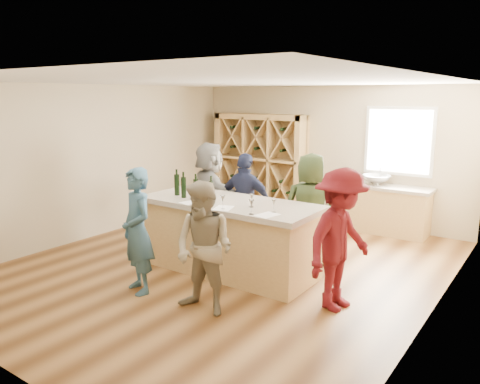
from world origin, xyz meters
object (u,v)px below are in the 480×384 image
Objects in this scene: tasting_counter_base at (229,239)px; person_far_left at (210,192)px; wine_bottle_d at (196,191)px; wine_bottle_b at (184,187)px; person_near_right at (204,249)px; person_far_mid at (246,203)px; wine_bottle_a at (177,185)px; wine_rack at (260,163)px; sink at (376,180)px; person_near_left at (137,231)px; wine_bottle_c at (196,189)px; wine_bottle_e at (211,191)px; person_server at (340,240)px; person_far_right at (310,209)px.

tasting_counter_base is 1.60m from person_far_left.
wine_bottle_b is at bearing 173.07° from wine_bottle_d.
tasting_counter_base is 1.61× the size of person_near_right.
wine_bottle_a is at bearing 50.69° from person_far_mid.
sink is at bearing -1.49° from wine_rack.
tasting_counter_base is 1.45m from person_near_left.
wine_bottle_c is 1.35m from person_far_left.
wine_bottle_e is at bearing -143.93° from tasting_counter_base.
sink is at bearing 22.55° from person_server.
person_far_mid is at bearing -62.09° from wine_rack.
person_far_left is at bearing -133.63° from sink.
wine_rack reaches higher than wine_bottle_a.
person_server reaches higher than person_near_right.
wine_bottle_a is 0.20× the size of person_far_mid.
person_server reaches higher than wine_bottle_e.
person_far_left reaches higher than wine_bottle_b.
sink is (2.70, -0.07, -0.09)m from wine_rack.
wine_bottle_b is 1.35m from person_far_left.
person_far_right reaches higher than wine_bottle_e.
wine_bottle_c is 1.03× the size of wine_bottle_d.
person_near_left is 1.01× the size of person_far_mid.
person_far_left is (-0.27, 1.15, -0.34)m from wine_bottle_a.
wine_rack is 3.75m from wine_bottle_b.
wine_bottle_b is at bearing 10.27° from person_far_right.
wine_bottle_d is 0.17× the size of person_near_right.
person_near_left is (-0.12, -1.06, -0.38)m from wine_bottle_d.
person_far_left reaches higher than wine_bottle_c.
sink is 3.23m from person_far_left.
person_server is at bearing -7.35° from tasting_counter_base.
wine_bottle_d is at bearing -48.86° from wine_bottle_c.
person_near_left is at bearing -96.34° from wine_bottle_d.
wine_bottle_e is at bearing 6.39° from wine_bottle_b.
wine_bottle_d is at bearing -112.43° from sink.
wine_bottle_d reaches higher than tasting_counter_base.
wine_bottle_a is 1.13× the size of wine_bottle_c.
person_far_right is (0.26, 2.26, 0.07)m from person_near_right.
wine_rack is 1.26× the size of person_far_right.
wine_bottle_d is 0.17× the size of person_near_left.
sink is 2.84m from person_far_mid.
wine_bottle_d is 1.79m from person_far_right.
person_far_left reaches higher than wine_bottle_a.
person_near_left is 2.63m from person_server.
person_near_right is at bearing -37.88° from wine_bottle_a.
person_server is at bearing 45.47° from person_near_left.
sink is 0.30× the size of person_far_left.
wine_bottle_b is 0.18× the size of person_far_right.
wine_bottle_e is (1.44, -3.57, 0.13)m from wine_rack.
person_far_left reaches higher than person_far_right.
wine_rack is 3.63m from wine_bottle_a.
person_near_left is (-1.60, -4.65, -0.17)m from sink.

